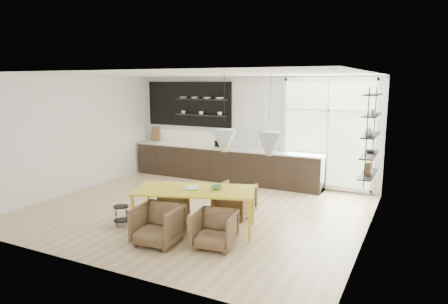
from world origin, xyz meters
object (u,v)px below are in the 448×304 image
armchair_front_left (158,225)px  wire_stool (121,213)px  dining_table (195,192)px  armchair_back_left (173,199)px  armchair_back_right (235,200)px  armchair_front_right (215,229)px

armchair_front_left → wire_stool: bearing=156.3°
dining_table → armchair_back_left: dining_table is taller
armchair_back_right → armchair_front_right: size_ratio=1.10×
armchair_front_right → wire_stool: armchair_front_right is taller
dining_table → armchair_back_right: (0.32, 1.06, -0.40)m
armchair_front_left → dining_table: bearing=68.8°
armchair_front_left → armchair_front_right: size_ratio=1.10×
armchair_back_left → wire_stool: bearing=31.4°
dining_table → wire_stool: bearing=178.0°
armchair_back_left → wire_stool: 1.18m
armchair_back_right → armchair_front_right: (0.37, -1.57, -0.03)m
dining_table → armchair_back_left: size_ratio=3.48×
wire_stool → armchair_front_right: bearing=-2.3°
armchair_back_left → armchair_front_right: (1.61, -1.16, -0.00)m
armchair_front_left → armchair_back_left: bearing=110.1°
armchair_front_left → wire_stool: armchair_front_left is taller
dining_table → armchair_back_left: 1.21m
armchair_back_right → armchair_front_left: armchair_front_left is taller
dining_table → wire_stool: size_ratio=6.03×
armchair_back_left → armchair_back_right: 1.31m
dining_table → armchair_front_left: bearing=-125.6°
armchair_back_left → armchair_front_left: bearing=79.8°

